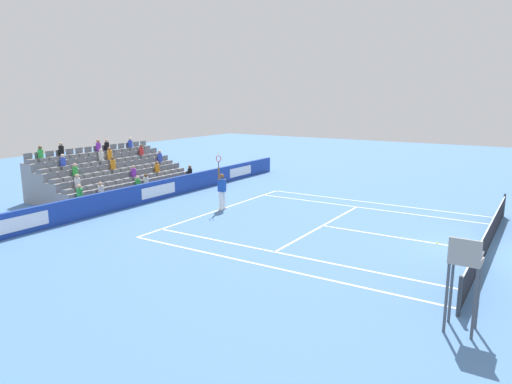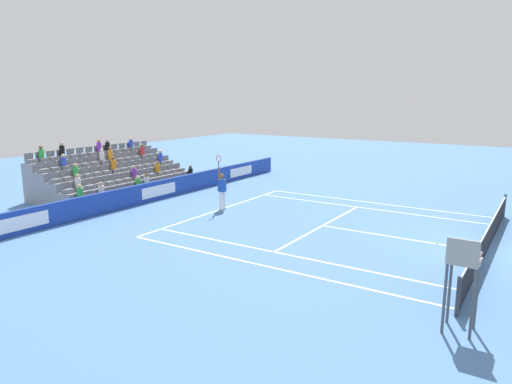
{
  "view_description": "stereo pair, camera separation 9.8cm",
  "coord_description": "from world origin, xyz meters",
  "px_view_note": "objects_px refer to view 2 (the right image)",
  "views": [
    {
      "loc": [
        17.89,
        1.53,
        5.44
      ],
      "look_at": [
        -0.04,
        -9.83,
        1.1
      ],
      "focal_mm": 32.72,
      "sensor_mm": 36.0,
      "label": 1
    },
    {
      "loc": [
        17.84,
        1.61,
        5.44
      ],
      "look_at": [
        -0.04,
        -9.83,
        1.1
      ],
      "focal_mm": 32.72,
      "sensor_mm": 36.0,
      "label": 2
    }
  ],
  "objects_px": {
    "tennis_player": "(222,190)",
    "loose_tennis_ball": "(437,243)",
    "tennis_net": "(488,239)",
    "umpire_chair": "(463,271)"
  },
  "relations": [
    {
      "from": "tennis_net",
      "to": "loose_tennis_ball",
      "type": "relative_size",
      "value": 176.03
    },
    {
      "from": "umpire_chair",
      "to": "tennis_net",
      "type": "bearing_deg",
      "value": -178.63
    },
    {
      "from": "tennis_player",
      "to": "loose_tennis_ball",
      "type": "xyz_separation_m",
      "value": [
        0.06,
        10.12,
        -0.96
      ]
    },
    {
      "from": "tennis_net",
      "to": "umpire_chair",
      "type": "height_order",
      "value": "umpire_chair"
    },
    {
      "from": "tennis_player",
      "to": "loose_tennis_ball",
      "type": "relative_size",
      "value": 41.97
    },
    {
      "from": "umpire_chair",
      "to": "loose_tennis_ball",
      "type": "relative_size",
      "value": 34.41
    },
    {
      "from": "tennis_player",
      "to": "loose_tennis_ball",
      "type": "height_order",
      "value": "tennis_player"
    },
    {
      "from": "tennis_net",
      "to": "loose_tennis_ball",
      "type": "xyz_separation_m",
      "value": [
        -0.01,
        -1.7,
        -0.46
      ]
    },
    {
      "from": "tennis_net",
      "to": "umpire_chair",
      "type": "xyz_separation_m",
      "value": [
        6.76,
        0.16,
        1.03
      ]
    },
    {
      "from": "loose_tennis_ball",
      "to": "umpire_chair",
      "type": "bearing_deg",
      "value": 15.4
    }
  ]
}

